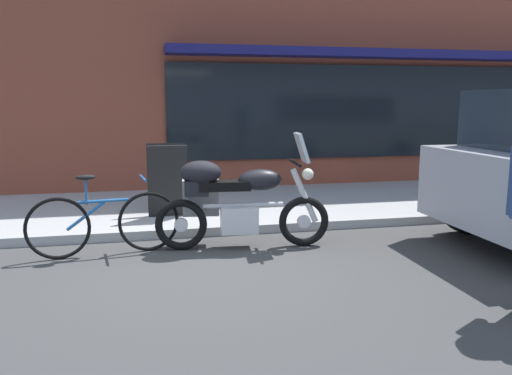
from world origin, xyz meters
name	(u,v)px	position (x,y,z in m)	size (l,w,h in m)	color
ground_plane	(200,268)	(0.00, 0.00, 0.00)	(80.00, 80.00, 0.00)	#3B3B3B
touring_motorcycle	(232,199)	(0.47, 0.69, 0.60)	(2.09, 0.80, 1.38)	black
parked_bicycle	(104,222)	(-1.01, 0.70, 0.38)	(1.70, 0.48, 0.94)	black
sandwich_board_sign	(167,180)	(-0.22, 2.09, 0.64)	(0.55, 0.43, 1.03)	black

